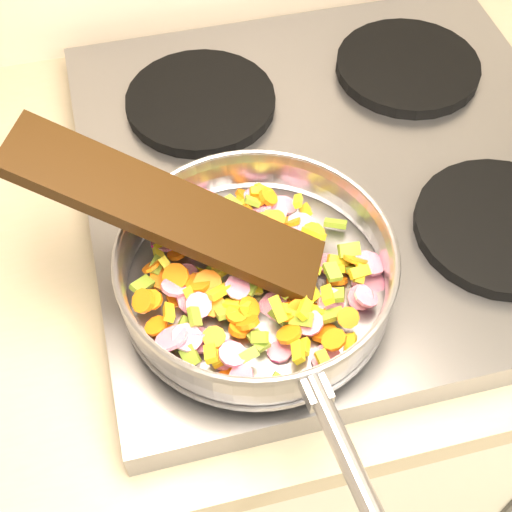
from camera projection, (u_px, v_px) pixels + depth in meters
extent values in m
cube|color=#939399|center=(338.00, 176.00, 0.87)|extent=(0.60, 0.60, 0.04)
cylinder|color=black|center=(254.00, 277.00, 0.74)|extent=(0.19, 0.19, 0.02)
cylinder|color=black|center=(501.00, 226.00, 0.78)|extent=(0.19, 0.19, 0.02)
cylinder|color=black|center=(201.00, 101.00, 0.90)|extent=(0.19, 0.19, 0.02)
cylinder|color=black|center=(408.00, 67.00, 0.94)|extent=(0.19, 0.19, 0.02)
cylinder|color=#9E9EA5|center=(256.00, 286.00, 0.72)|extent=(0.27, 0.27, 0.01)
torus|color=#9E9EA5|center=(256.00, 269.00, 0.70)|extent=(0.32, 0.32, 0.05)
torus|color=#9E9EA5|center=(256.00, 254.00, 0.68)|extent=(0.28, 0.28, 0.01)
cylinder|color=#9E9EA5|center=(358.00, 482.00, 0.56)|extent=(0.04, 0.19, 0.02)
cube|color=#9E9EA5|center=(316.00, 390.00, 0.61)|extent=(0.03, 0.03, 0.02)
cylinder|color=orange|center=(177.00, 297.00, 0.70)|extent=(0.03, 0.03, 0.01)
cylinder|color=#C61360|center=(208.00, 225.00, 0.75)|extent=(0.04, 0.03, 0.02)
cube|color=yellow|center=(209.00, 211.00, 0.74)|extent=(0.02, 0.01, 0.01)
cylinder|color=#C61360|center=(187.00, 338.00, 0.66)|extent=(0.04, 0.04, 0.01)
cylinder|color=orange|center=(173.00, 334.00, 0.68)|extent=(0.04, 0.04, 0.02)
cylinder|color=#C61360|center=(192.00, 242.00, 0.73)|extent=(0.04, 0.04, 0.01)
cylinder|color=#C61360|center=(174.00, 287.00, 0.69)|extent=(0.03, 0.03, 0.02)
cube|color=yellow|center=(306.00, 211.00, 0.77)|extent=(0.01, 0.02, 0.02)
cube|color=olive|center=(356.00, 268.00, 0.72)|extent=(0.02, 0.02, 0.02)
cylinder|color=orange|center=(337.00, 281.00, 0.72)|extent=(0.03, 0.03, 0.02)
cylinder|color=#C61360|center=(198.00, 305.00, 0.68)|extent=(0.03, 0.02, 0.03)
cube|color=yellow|center=(242.00, 250.00, 0.72)|extent=(0.02, 0.03, 0.01)
cylinder|color=orange|center=(169.00, 339.00, 0.67)|extent=(0.04, 0.04, 0.02)
cylinder|color=orange|center=(238.00, 234.00, 0.74)|extent=(0.02, 0.02, 0.01)
cube|color=yellow|center=(324.00, 362.00, 0.65)|extent=(0.01, 0.02, 0.01)
cube|color=yellow|center=(313.00, 292.00, 0.69)|extent=(0.02, 0.02, 0.02)
cylinder|color=orange|center=(243.00, 215.00, 0.75)|extent=(0.03, 0.03, 0.02)
cube|color=olive|center=(225.00, 313.00, 0.68)|extent=(0.02, 0.02, 0.01)
cylinder|color=orange|center=(289.00, 334.00, 0.67)|extent=(0.03, 0.02, 0.02)
cylinder|color=orange|center=(262.00, 208.00, 0.77)|extent=(0.03, 0.03, 0.02)
cylinder|color=#C61360|center=(273.00, 212.00, 0.76)|extent=(0.04, 0.04, 0.01)
cylinder|color=orange|center=(298.00, 300.00, 0.70)|extent=(0.03, 0.03, 0.01)
cylinder|color=#C61360|center=(368.00, 283.00, 0.72)|extent=(0.05, 0.04, 0.02)
cube|color=yellow|center=(334.00, 270.00, 0.71)|extent=(0.02, 0.01, 0.02)
cylinder|color=orange|center=(176.00, 277.00, 0.70)|extent=(0.04, 0.04, 0.02)
cylinder|color=orange|center=(151.00, 267.00, 0.71)|extent=(0.02, 0.02, 0.02)
cylinder|color=orange|center=(261.00, 199.00, 0.76)|extent=(0.02, 0.03, 0.02)
cube|color=olive|center=(268.00, 217.00, 0.75)|extent=(0.03, 0.02, 0.02)
cylinder|color=#C61360|center=(370.00, 263.00, 0.72)|extent=(0.04, 0.04, 0.01)
cube|color=olive|center=(171.00, 225.00, 0.75)|extent=(0.02, 0.03, 0.02)
cylinder|color=orange|center=(152.00, 300.00, 0.69)|extent=(0.03, 0.03, 0.01)
cylinder|color=orange|center=(268.00, 197.00, 0.76)|extent=(0.03, 0.03, 0.02)
cube|color=yellow|center=(298.00, 201.00, 0.76)|extent=(0.02, 0.02, 0.02)
cube|color=yellow|center=(159.00, 254.00, 0.73)|extent=(0.01, 0.02, 0.01)
cube|color=yellow|center=(314.00, 234.00, 0.73)|extent=(0.02, 0.03, 0.02)
cylinder|color=orange|center=(298.00, 309.00, 0.68)|extent=(0.03, 0.03, 0.02)
cube|color=olive|center=(333.00, 272.00, 0.70)|extent=(0.02, 0.02, 0.01)
cylinder|color=orange|center=(355.00, 259.00, 0.72)|extent=(0.03, 0.03, 0.03)
cylinder|color=#C61360|center=(309.00, 323.00, 0.68)|extent=(0.04, 0.04, 0.01)
cube|color=olive|center=(212.00, 295.00, 0.70)|extent=(0.02, 0.02, 0.01)
cube|color=yellow|center=(217.00, 226.00, 0.75)|extent=(0.02, 0.01, 0.01)
cube|color=olive|center=(335.00, 223.00, 0.75)|extent=(0.03, 0.02, 0.01)
cube|color=yellow|center=(210.00, 354.00, 0.65)|extent=(0.01, 0.02, 0.01)
cube|color=olive|center=(294.00, 256.00, 0.71)|extent=(0.02, 0.02, 0.02)
cube|color=olive|center=(273.00, 269.00, 0.70)|extent=(0.02, 0.02, 0.01)
cube|color=olive|center=(156.00, 266.00, 0.71)|extent=(0.02, 0.02, 0.01)
cylinder|color=#C61360|center=(237.00, 287.00, 0.69)|extent=(0.04, 0.04, 0.01)
cube|color=yellow|center=(291.00, 311.00, 0.68)|extent=(0.02, 0.02, 0.01)
cylinder|color=orange|center=(249.00, 228.00, 0.76)|extent=(0.03, 0.03, 0.02)
cube|color=olive|center=(332.00, 315.00, 0.68)|extent=(0.02, 0.01, 0.01)
cube|color=olive|center=(142.00, 285.00, 0.70)|extent=(0.03, 0.03, 0.02)
cube|color=yellow|center=(221.00, 206.00, 0.77)|extent=(0.02, 0.03, 0.01)
cylinder|color=orange|center=(177.00, 254.00, 0.74)|extent=(0.03, 0.03, 0.02)
cube|color=olive|center=(182.00, 329.00, 0.67)|extent=(0.02, 0.03, 0.02)
cube|color=olive|center=(354.00, 257.00, 0.73)|extent=(0.02, 0.02, 0.02)
cube|color=olive|center=(256.00, 275.00, 0.71)|extent=(0.02, 0.01, 0.02)
cube|color=yellow|center=(328.00, 295.00, 0.69)|extent=(0.02, 0.02, 0.02)
cylinder|color=orange|center=(156.00, 326.00, 0.68)|extent=(0.03, 0.03, 0.02)
cube|color=olive|center=(287.00, 234.00, 0.75)|extent=(0.02, 0.02, 0.02)
cylinder|color=#C61360|center=(248.00, 240.00, 0.74)|extent=(0.04, 0.04, 0.02)
cylinder|color=orange|center=(348.00, 318.00, 0.67)|extent=(0.03, 0.03, 0.02)
cylinder|color=orange|center=(334.00, 340.00, 0.66)|extent=(0.03, 0.03, 0.02)
cube|color=olive|center=(301.00, 319.00, 0.67)|extent=(0.03, 0.02, 0.02)
cube|color=olive|center=(249.00, 355.00, 0.65)|extent=(0.02, 0.02, 0.01)
cylinder|color=#C61360|center=(233.00, 354.00, 0.65)|extent=(0.03, 0.03, 0.01)
cylinder|color=#C61360|center=(173.00, 228.00, 0.74)|extent=(0.05, 0.04, 0.03)
cylinder|color=#C61360|center=(275.00, 308.00, 0.70)|extent=(0.04, 0.04, 0.02)
cube|color=olive|center=(250.00, 287.00, 0.70)|extent=(0.02, 0.02, 0.01)
cylinder|color=orange|center=(272.00, 244.00, 0.73)|extent=(0.03, 0.03, 0.02)
cylinder|color=#C61360|center=(226.00, 355.00, 0.67)|extent=(0.04, 0.04, 0.01)
cylinder|color=#C61360|center=(285.00, 205.00, 0.78)|extent=(0.04, 0.04, 0.01)
cube|color=yellow|center=(298.00, 352.00, 0.65)|extent=(0.02, 0.02, 0.02)
cube|color=yellow|center=(291.00, 251.00, 0.72)|extent=(0.03, 0.02, 0.02)
cylinder|color=orange|center=(313.00, 234.00, 0.75)|extent=(0.04, 0.04, 0.02)
cylinder|color=orange|center=(213.00, 305.00, 0.69)|extent=(0.03, 0.03, 0.02)
cube|color=olive|center=(195.00, 317.00, 0.67)|extent=(0.01, 0.02, 0.02)
cylinder|color=orange|center=(293.00, 274.00, 0.72)|extent=(0.03, 0.03, 0.03)
cube|color=yellow|center=(351.00, 346.00, 0.67)|extent=(0.02, 0.03, 0.01)
cube|color=olive|center=(338.00, 295.00, 0.69)|extent=(0.02, 0.02, 0.01)
cylinder|color=#C61360|center=(361.00, 297.00, 0.70)|extent=(0.03, 0.03, 0.02)
cube|color=yellow|center=(263.00, 190.00, 0.77)|extent=(0.02, 0.02, 0.01)
cylinder|color=#C61360|center=(302.00, 226.00, 0.75)|extent=(0.05, 0.05, 0.02)
cube|color=yellow|center=(214.00, 270.00, 0.72)|extent=(0.01, 0.02, 0.02)
cylinder|color=orange|center=(248.00, 323.00, 0.67)|extent=(0.03, 0.03, 0.02)
cylinder|color=#C61360|center=(261.00, 206.00, 0.76)|extent=(0.04, 0.03, 0.02)
cylinder|color=#C61360|center=(171.00, 338.00, 0.66)|extent=(0.05, 0.04, 0.02)
cube|color=yellow|center=(276.00, 260.00, 0.72)|extent=(0.02, 0.03, 0.01)
cylinder|color=orange|center=(203.00, 224.00, 0.76)|extent=(0.03, 0.04, 0.03)
cube|color=olive|center=(305.00, 288.00, 0.71)|extent=(0.02, 0.02, 0.01)
cylinder|color=orange|center=(165.00, 233.00, 0.75)|extent=(0.03, 0.03, 0.02)
cylinder|color=orange|center=(291.00, 221.00, 0.75)|extent=(0.03, 0.03, 0.02)
cylinder|color=orange|center=(324.00, 333.00, 0.68)|extent=(0.04, 0.04, 0.02)
cylinder|color=orange|center=(198.00, 283.00, 0.69)|extent=(0.04, 0.04, 0.01)
cube|color=olive|center=(349.00, 250.00, 0.72)|extent=(0.02, 0.02, 0.02)
cylinder|color=orange|center=(211.00, 226.00, 0.74)|extent=(0.03, 0.03, 0.02)
cylinder|color=orange|center=(224.00, 376.00, 0.66)|extent=(0.03, 0.03, 0.02)
cylinder|color=#C61360|center=(280.00, 352.00, 0.67)|extent=(0.03, 0.03, 0.01)
cube|color=yellow|center=(303.00, 348.00, 0.66)|extent=(0.02, 0.02, 0.02)
cube|color=yellow|center=(214.00, 354.00, 0.66)|extent=(0.02, 0.03, 0.01)
cube|color=olive|center=(259.00, 341.00, 0.67)|extent=(0.02, 0.03, 0.01)
cube|color=olive|center=(252.00, 201.00, 0.75)|extent=(0.02, 0.02, 0.02)
cube|color=yellow|center=(310.00, 268.00, 0.71)|extent=(0.02, 0.02, 0.02)
cylinder|color=orange|center=(249.00, 308.00, 0.69)|extent=(0.03, 0.03, 0.02)
cylinder|color=#C61360|center=(327.00, 359.00, 0.66)|extent=(0.03, 0.03, 0.01)
cylinder|color=orange|center=(245.00, 230.00, 0.75)|extent=(0.04, 0.03, 0.03)
cylinder|color=#C61360|center=(187.00, 277.00, 0.72)|extent=(0.04, 0.04, 0.02)
cube|color=yellow|center=(233.00, 245.00, 0.74)|extent=(0.03, 0.02, 0.02)
cube|color=yellow|center=(286.00, 260.00, 0.72)|extent=(0.03, 0.02, 0.02)
cube|color=yellow|center=(201.00, 274.00, 0.72)|extent=(0.02, 0.02, 0.01)
cube|color=olive|center=(214.00, 283.00, 0.71)|extent=(0.02, 0.02, 0.01)
cylinder|color=#C61360|center=(196.00, 332.00, 0.67)|extent=(0.03, 0.03, 0.02)
cylinder|color=#C61360|center=(301.00, 287.00, 0.70)|extent=(0.03, 0.03, 0.03)
cube|color=yellow|center=(237.00, 306.00, 0.69)|extent=(0.03, 0.02, 0.02)
cube|color=yellow|center=(243.00, 205.00, 0.77)|extent=(0.02, 0.01, 0.01)
cylinder|color=#C61360|center=(203.00, 341.00, 0.67)|extent=(0.03, 0.04, 0.02)
cube|color=yellow|center=(168.00, 268.00, 0.70)|extent=(0.02, 0.03, 0.02)
cube|color=yellow|center=(249.00, 289.00, 0.70)|extent=(0.03, 0.01, 0.02)
cylinder|color=orange|center=(208.00, 284.00, 0.69)|extent=(0.03, 0.03, 0.02)
cylinder|color=#C61360|center=(329.00, 265.00, 0.73)|extent=(0.03, 0.03, 0.02)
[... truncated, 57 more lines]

